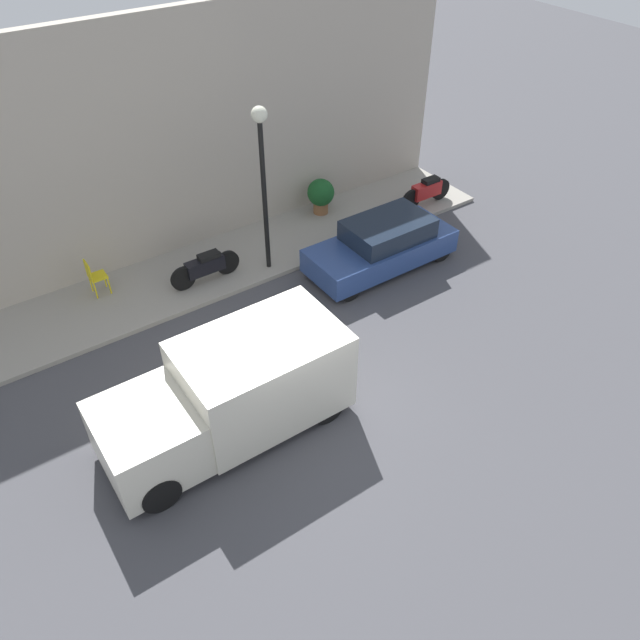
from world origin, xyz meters
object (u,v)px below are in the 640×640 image
(streetlamp, at_px, (262,160))
(potted_plant, at_px, (321,194))
(motorcycle_black, at_px, (206,267))
(delivery_van, at_px, (229,393))
(cafe_chair, at_px, (94,275))
(parked_car, at_px, (382,245))
(motorcycle_red, at_px, (427,191))

(streetlamp, bearing_deg, potted_plant, -60.84)
(potted_plant, bearing_deg, motorcycle_black, 105.13)
(delivery_van, bearing_deg, motorcycle_black, -20.83)
(motorcycle_black, distance_m, cafe_chair, 2.65)
(delivery_van, xyz_separation_m, cafe_chair, (5.57, 0.71, -0.33))
(delivery_van, height_order, motorcycle_black, delivery_van)
(parked_car, xyz_separation_m, streetlamp, (1.51, 2.53, 2.43))
(motorcycle_red, xyz_separation_m, potted_plant, (1.38, 2.85, 0.15))
(motorcycle_red, bearing_deg, streetlamp, 91.12)
(motorcycle_red, height_order, potted_plant, potted_plant)
(motorcycle_red, height_order, motorcycle_black, motorcycle_red)
(motorcycle_red, xyz_separation_m, cafe_chair, (1.26, 9.56, 0.10))
(delivery_van, xyz_separation_m, streetlamp, (4.20, -3.33, 2.08))
(parked_car, relative_size, delivery_van, 0.84)
(parked_car, height_order, motorcycle_black, parked_car)
(delivery_van, xyz_separation_m, motorcycle_red, (4.31, -8.85, -0.43))
(parked_car, distance_m, motorcycle_red, 3.39)
(potted_plant, distance_m, cafe_chair, 6.71)
(motorcycle_red, bearing_deg, motorcycle_black, 88.18)
(delivery_van, distance_m, motorcycle_black, 4.88)
(motorcycle_black, relative_size, streetlamp, 0.44)
(delivery_van, height_order, potted_plant, delivery_van)
(parked_car, height_order, cafe_chair, parked_car)
(streetlamp, xyz_separation_m, cafe_chair, (1.37, 4.04, -2.41))
(parked_car, height_order, motorcycle_red, parked_car)
(motorcycle_black, bearing_deg, potted_plant, -74.87)
(delivery_van, distance_m, cafe_chair, 5.62)
(motorcycle_black, distance_m, streetlamp, 3.01)
(potted_plant, height_order, cafe_chair, potted_plant)
(potted_plant, xyz_separation_m, cafe_chair, (-0.12, 6.71, -0.05))
(potted_plant, bearing_deg, cafe_chair, 91.06)
(streetlamp, bearing_deg, delivery_van, 141.61)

